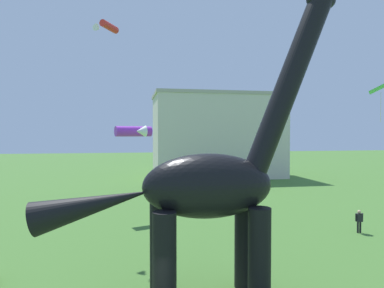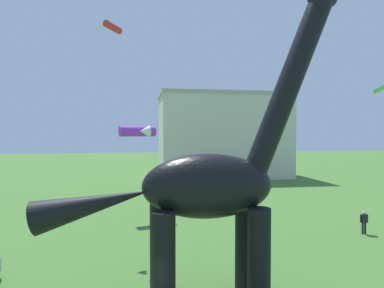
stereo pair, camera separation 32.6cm
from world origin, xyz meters
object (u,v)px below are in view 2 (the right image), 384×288
Objects in this scene: person_strolling_adult at (364,220)px; kite_mid_left at (110,28)px; person_vendor_side at (249,215)px; kite_mid_center at (139,131)px; dinosaur_sculpture at (206,186)px.

kite_mid_left reaches higher than person_strolling_adult.
person_vendor_side is 0.50× the size of kite_mid_center.
dinosaur_sculpture is 4.10× the size of kite_mid_center.
dinosaur_sculpture is 15.64m from kite_mid_center.
kite_mid_left is (-9.99, 0.84, 13.56)m from person_vendor_side.
kite_mid_center is 8.75m from kite_mid_left.
person_strolling_adult is (12.81, 7.40, -3.85)m from dinosaur_sculpture.
kite_mid_center is (-8.01, 5.24, 6.27)m from person_vendor_side.
person_strolling_adult is 0.99× the size of person_vendor_side.
kite_mid_center is at bearing 65.76° from kite_mid_left.
kite_mid_left is (-4.74, 10.80, 9.72)m from dinosaur_sculpture.
kite_mid_center reaches higher than person_strolling_adult.
kite_mid_center is at bearing 126.69° from person_strolling_adult.
dinosaur_sculpture is at bearing -103.31° from person_vendor_side.
person_vendor_side is 16.87m from kite_mid_left.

